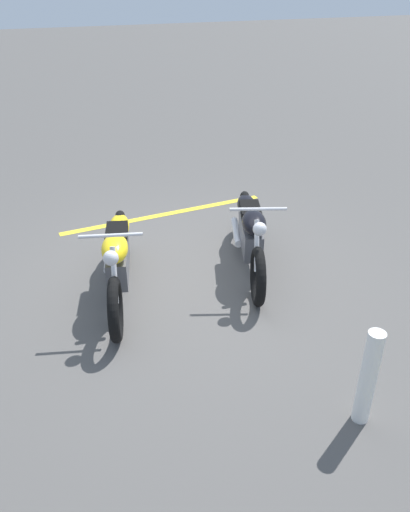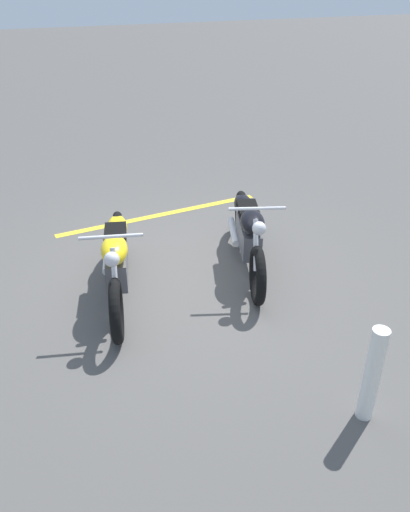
% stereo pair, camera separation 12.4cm
% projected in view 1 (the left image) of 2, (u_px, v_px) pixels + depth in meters
% --- Properties ---
extents(ground_plane, '(60.00, 60.00, 0.00)m').
position_uv_depth(ground_plane, '(184.00, 273.00, 6.26)').
color(ground_plane, '#514F4C').
extents(motorcycle_bright_foreground, '(2.19, 0.76, 1.04)m').
position_uv_depth(motorcycle_bright_foreground, '(118.00, 257.00, 5.69)').
color(motorcycle_bright_foreground, black).
rests_on(motorcycle_bright_foreground, ground).
extents(motorcycle_dark_foreground, '(2.15, 0.86, 1.04)m').
position_uv_depth(motorcycle_dark_foreground, '(250.00, 232.00, 6.22)').
color(motorcycle_dark_foreground, black).
rests_on(motorcycle_dark_foreground, ground).
extents(bollard_post, '(0.14, 0.14, 0.90)m').
position_uv_depth(bollard_post, '(368.00, 378.00, 4.03)').
color(bollard_post, white).
rests_on(bollard_post, ground).
extents(parking_stripe_near, '(0.40, 3.20, 0.01)m').
position_uv_depth(parking_stripe_near, '(165.00, 214.00, 7.73)').
color(parking_stripe_near, yellow).
rests_on(parking_stripe_near, ground).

